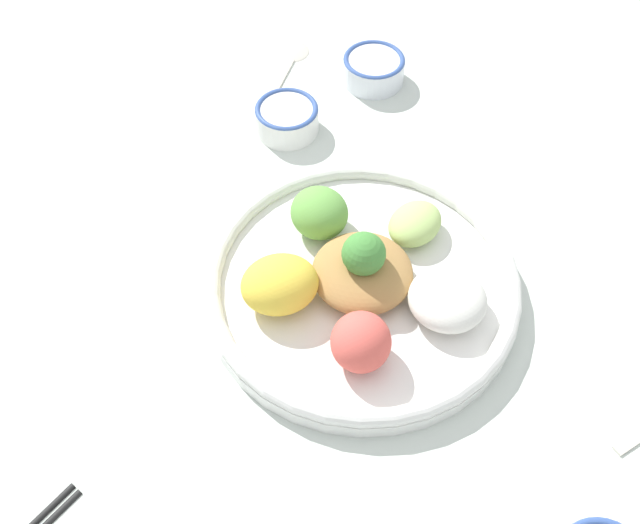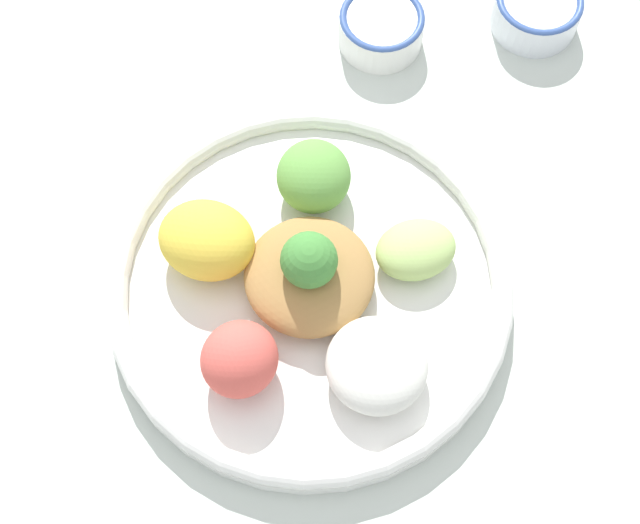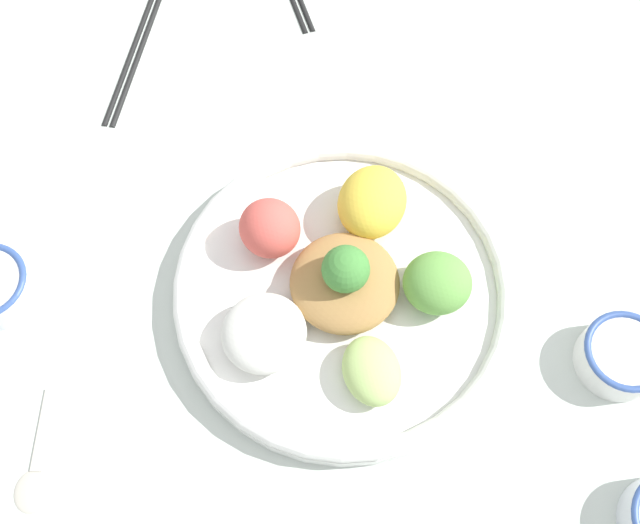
{
  "view_description": "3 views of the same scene",
  "coord_description": "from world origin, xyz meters",
  "px_view_note": "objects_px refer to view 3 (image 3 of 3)",
  "views": [
    {
      "loc": [
        -0.17,
        0.47,
        0.73
      ],
      "look_at": [
        0.03,
        0.03,
        0.09
      ],
      "focal_mm": 42.0,
      "sensor_mm": 36.0,
      "label": 1
    },
    {
      "loc": [
        -0.26,
        0.14,
        0.77
      ],
      "look_at": [
        0.01,
        -0.03,
        0.02
      ],
      "focal_mm": 50.0,
      "sensor_mm": 36.0,
      "label": 2
    },
    {
      "loc": [
        -0.18,
        -0.26,
        0.76
      ],
      "look_at": [
        -0.01,
        0.03,
        0.03
      ],
      "focal_mm": 42.0,
      "sensor_mm": 36.0,
      "label": 3
    }
  ],
  "objects_px": {
    "sauce_bowl_red": "(622,355)",
    "serving_spoon_main": "(36,467)",
    "salad_platter": "(342,287)",
    "chopsticks_pair_near": "(133,57)"
  },
  "relations": [
    {
      "from": "chopsticks_pair_near",
      "to": "serving_spoon_main",
      "type": "xyz_separation_m",
      "value": [
        -0.31,
        -0.41,
        -0.0
      ]
    },
    {
      "from": "salad_platter",
      "to": "serving_spoon_main",
      "type": "relative_size",
      "value": 3.15
    },
    {
      "from": "chopsticks_pair_near",
      "to": "serving_spoon_main",
      "type": "distance_m",
      "value": 0.51
    },
    {
      "from": "salad_platter",
      "to": "chopsticks_pair_near",
      "type": "height_order",
      "value": "salad_platter"
    },
    {
      "from": "sauce_bowl_red",
      "to": "serving_spoon_main",
      "type": "distance_m",
      "value": 0.6
    },
    {
      "from": "salad_platter",
      "to": "sauce_bowl_red",
      "type": "bearing_deg",
      "value": -46.6
    },
    {
      "from": "sauce_bowl_red",
      "to": "chopsticks_pair_near",
      "type": "distance_m",
      "value": 0.68
    },
    {
      "from": "sauce_bowl_red",
      "to": "chopsticks_pair_near",
      "type": "height_order",
      "value": "sauce_bowl_red"
    },
    {
      "from": "chopsticks_pair_near",
      "to": "sauce_bowl_red",
      "type": "bearing_deg",
      "value": 64.67
    },
    {
      "from": "sauce_bowl_red",
      "to": "serving_spoon_main",
      "type": "relative_size",
      "value": 0.75
    }
  ]
}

